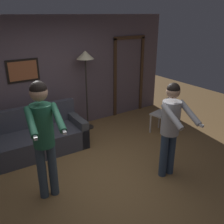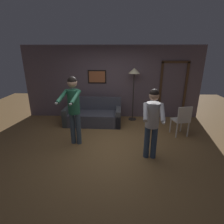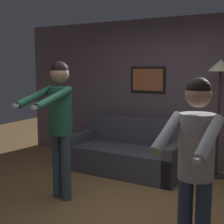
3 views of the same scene
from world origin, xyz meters
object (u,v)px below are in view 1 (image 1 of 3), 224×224
object	(u,v)px
person_standing_right	(171,123)
dining_chair_distant	(166,113)
person_standing_left	(43,130)
torchiere_lamp	(85,62)
couch	(37,139)

from	to	relation	value
person_standing_right	dining_chair_distant	bearing A→B (deg)	46.56
person_standing_right	person_standing_left	bearing A→B (deg)	161.96
torchiere_lamp	person_standing_right	xyz separation A→B (m)	(0.20, -2.45, -0.62)
couch	person_standing_left	xyz separation A→B (m)	(-0.29, -1.42, 0.84)
torchiere_lamp	person_standing_right	size ratio (longest dim) A/B	1.13
couch	torchiere_lamp	distance (m)	1.96
couch	torchiere_lamp	xyz separation A→B (m)	(1.39, 0.41, 1.33)
person_standing_left	person_standing_right	bearing A→B (deg)	-18.04
couch	dining_chair_distant	distance (m)	2.84
person_standing_left	person_standing_right	distance (m)	1.98
person_standing_left	person_standing_right	xyz separation A→B (m)	(1.88, -0.61, -0.13)
torchiere_lamp	person_standing_left	distance (m)	2.54
couch	person_standing_right	xyz separation A→B (m)	(1.59, -2.04, 0.71)
couch	torchiere_lamp	world-z (taller)	torchiere_lamp
torchiere_lamp	person_standing_left	size ratio (longest dim) A/B	1.03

